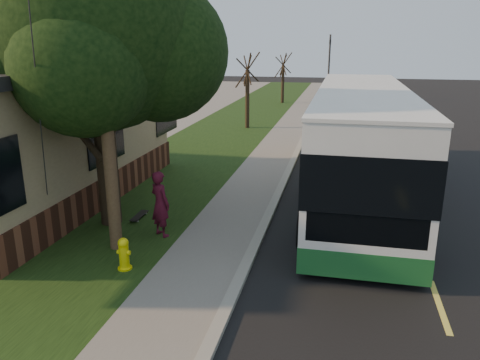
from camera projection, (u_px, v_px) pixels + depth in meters
name	position (u px, v px, depth m)	size (l,w,h in m)	color
ground	(239.00, 284.00, 9.90)	(120.00, 120.00, 0.00)	black
road	(393.00, 171.00, 18.44)	(8.00, 80.00, 0.01)	black
curb	(292.00, 165.00, 19.24)	(0.25, 80.00, 0.12)	gray
sidewalk	(268.00, 164.00, 19.46)	(2.00, 80.00, 0.08)	slate
grass_verge	(187.00, 159.00, 20.18)	(5.00, 80.00, 0.07)	black
fire_hydrant	(124.00, 254.00, 10.31)	(0.32, 0.32, 0.74)	yellow
utility_pole	(101.00, 56.00, 10.19)	(2.86, 3.21, 9.07)	#473321
leafy_tree	(100.00, 32.00, 11.77)	(6.30, 6.00, 7.80)	black
bare_tree_near	(247.00, 92.00, 26.86)	(1.38, 1.21, 4.31)	black
bare_tree_far	(283.00, 79.00, 38.03)	(1.38, 1.21, 4.03)	black
traffic_signal	(329.00, 62.00, 40.72)	(0.18, 0.22, 5.50)	#2D2D30
transit_bus	(360.00, 139.00, 15.24)	(3.00, 13.00, 3.51)	silver
skateboarder	(160.00, 204.00, 11.98)	(0.63, 0.42, 1.73)	#470E20
skateboard_main	(139.00, 216.00, 13.40)	(0.24, 0.89, 0.08)	black
distant_car	(344.00, 96.00, 36.40)	(1.91, 4.74, 1.62)	black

